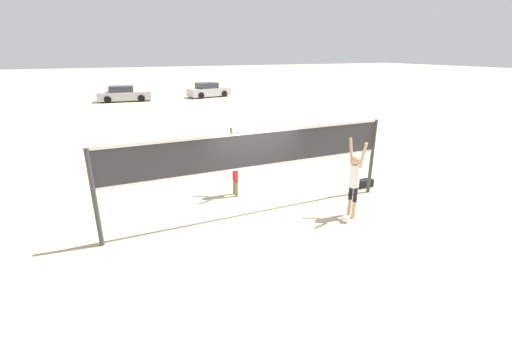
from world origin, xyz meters
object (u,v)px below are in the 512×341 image
(volleyball_net, at_px, (256,156))
(player_blocker, at_px, (235,161))
(player_spiker, at_px, (355,177))
(parked_car_near, at_px, (124,94))
(gear_bag, at_px, (365,183))
(volleyball, at_px, (346,219))
(parked_car_far, at_px, (208,91))

(volleyball_net, xyz_separation_m, player_blocker, (-0.05, 1.58, -0.62))
(player_spiker, bearing_deg, player_blocker, 41.90)
(volleyball_net, bearing_deg, player_blocker, 91.64)
(parked_car_near, bearing_deg, gear_bag, -70.82)
(volleyball, distance_m, parked_car_far, 28.49)
(volleyball_net, bearing_deg, parked_car_far, 76.50)
(player_spiker, relative_size, parked_car_near, 0.47)
(player_blocker, distance_m, volleyball, 3.87)
(volleyball_net, distance_m, player_blocker, 1.69)
(volleyball_net, bearing_deg, volleyball, -34.68)
(player_blocker, relative_size, parked_car_near, 0.46)
(volleyball_net, relative_size, volleyball, 39.69)
(volleyball_net, relative_size, parked_car_far, 1.87)
(volleyball_net, distance_m, parked_car_near, 26.88)
(volleyball_net, distance_m, parked_car_far, 27.49)
(player_spiker, xyz_separation_m, parked_car_far, (3.94, 27.93, -0.56))
(player_spiker, distance_m, gear_bag, 2.73)
(volleyball_net, bearing_deg, player_spiker, -26.44)
(volleyball, relative_size, parked_car_near, 0.04)
(player_blocker, bearing_deg, player_spiker, 41.90)
(gear_bag, bearing_deg, parked_car_near, 103.23)
(volleyball, height_order, parked_car_far, parked_car_far)
(player_blocker, distance_m, parked_car_near, 25.28)
(gear_bag, bearing_deg, volleyball_net, -174.76)
(volleyball, height_order, gear_bag, gear_bag)
(gear_bag, bearing_deg, parked_car_far, 85.60)
(player_blocker, xyz_separation_m, parked_car_far, (6.45, 25.13, -0.53))
(player_spiker, relative_size, volleyball, 10.71)
(player_spiker, bearing_deg, parked_car_near, 8.71)
(player_blocker, xyz_separation_m, volleyball, (2.15, -3.03, -1.07))
(volleyball_net, relative_size, player_blocker, 3.79)
(volleyball_net, relative_size, player_spiker, 3.71)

